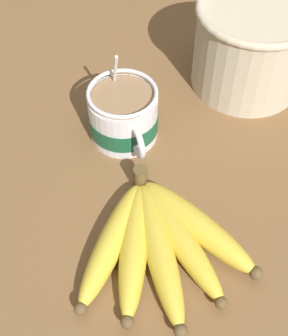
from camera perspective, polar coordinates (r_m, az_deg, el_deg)
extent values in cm
cube|color=brown|center=(70.70, 0.44, -0.39)|extent=(137.60, 137.60, 3.18)
cylinder|color=silver|center=(70.80, -2.53, 6.32)|extent=(10.35, 10.35, 7.72)
cylinder|color=#195638|center=(71.40, -2.51, 5.84)|extent=(10.55, 10.55, 3.01)
torus|color=silver|center=(66.58, -0.83, 3.17)|extent=(5.03, 0.90, 5.03)
cylinder|color=#997551|center=(68.04, -2.65, 8.67)|extent=(9.15, 9.15, 0.40)
torus|color=silver|center=(67.51, -2.67, 9.16)|extent=(10.35, 10.35, 0.60)
cylinder|color=silver|center=(70.88, -3.66, 10.44)|extent=(4.34, 0.50, 12.29)
ellipsoid|color=silver|center=(73.70, -2.94, 5.96)|extent=(3.00, 2.00, 0.80)
cylinder|color=brown|center=(64.76, -0.46, -0.99)|extent=(2.00, 2.00, 3.00)
ellipsoid|color=gold|center=(60.30, -3.95, -8.91)|extent=(16.42, 14.97, 3.48)
sphere|color=brown|center=(56.83, -7.75, -16.61)|extent=(1.56, 1.56, 1.56)
ellipsoid|color=gold|center=(59.77, -1.21, -9.60)|extent=(18.85, 11.25, 3.51)
sphere|color=brown|center=(55.82, -2.06, -18.22)|extent=(1.58, 1.58, 1.58)
ellipsoid|color=gold|center=(59.51, 1.85, -9.99)|extent=(20.92, 6.66, 3.60)
sphere|color=brown|center=(55.55, 4.46, -19.14)|extent=(1.62, 1.62, 1.62)
ellipsoid|color=gold|center=(60.56, 4.36, -8.57)|extent=(19.52, 5.95, 3.43)
sphere|color=brown|center=(57.40, 9.54, -15.82)|extent=(1.55, 1.55, 1.55)
ellipsoid|color=gold|center=(61.57, 6.46, -6.94)|extent=(18.90, 11.15, 3.80)
sphere|color=brown|center=(59.53, 13.49, -12.34)|extent=(1.71, 1.71, 1.71)
cylinder|color=beige|center=(79.96, 12.87, 14.06)|extent=(18.29, 18.29, 13.84)
torus|color=beige|center=(76.08, 13.83, 18.17)|extent=(19.21, 19.21, 1.28)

